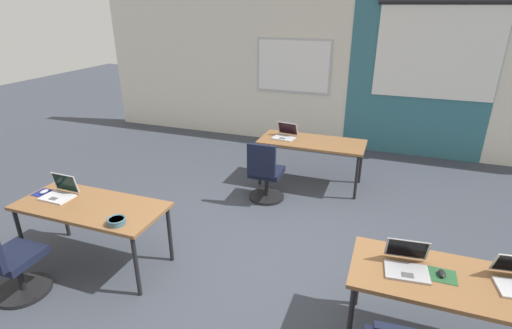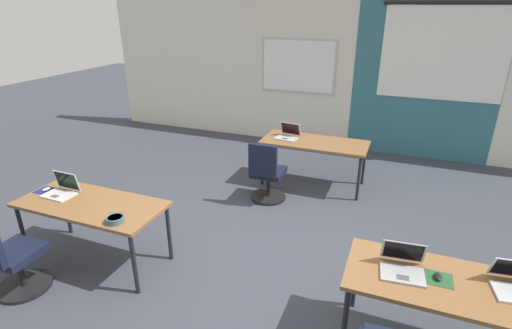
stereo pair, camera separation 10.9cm
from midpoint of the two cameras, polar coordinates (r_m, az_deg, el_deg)
The scene contains 15 objects.
ground_plane at distance 4.44m, azimuth 1.94°, elevation -14.36°, with size 24.00×24.00×0.00m.
back_wall_assembly at distance 7.73m, azimuth 13.14°, elevation 12.71°, with size 10.00×0.27×2.80m.
desk_near_left at distance 4.48m, azimuth -22.45°, elevation -5.89°, with size 1.60×0.70×0.72m.
desk_near_right at distance 3.46m, azimuth 27.88°, elevation -16.02°, with size 1.60×0.70×0.72m.
desk_far_center at distance 6.02m, azimuth 9.11°, elevation 2.84°, with size 1.60×0.70×0.72m.
laptop_far_left at distance 6.09m, azimuth 5.22°, elevation 4.37°, with size 0.37×0.35×0.22m.
chair_far_left at distance 5.55m, azimuth 2.16°, elevation -1.79°, with size 0.52×0.54×0.92m.
laptop_near_left_end at distance 4.76m, azimuth -26.15°, elevation -3.38°, with size 0.34×0.28×0.23m.
mousepad_near_left_end at distance 4.94m, azimuth -27.92°, elevation -3.43°, with size 0.22×0.19×0.00m.
mouse_near_left_end at distance 4.93m, azimuth -27.96°, elevation -3.23°, with size 0.07×0.11×0.03m.
chair_near_left_end at distance 4.49m, azimuth -31.92°, elevation -11.97°, with size 0.52×0.55×0.92m.
laptop_near_right_inner at distance 3.36m, azimuth 21.70°, elevation -13.75°, with size 0.36×0.34×0.23m.
mousepad_near_right_inner at distance 3.41m, azimuth 26.05°, elevation -14.87°, with size 0.22×0.19×0.00m.
mouse_near_right_inner at distance 3.40m, azimuth 26.11°, elevation -14.61°, with size 0.06×0.10×0.03m.
snack_bowl at distance 3.98m, azimuth -19.31°, elevation -7.58°, with size 0.18×0.18×0.06m.
Camera 2 is at (1.21, -3.33, 2.67)m, focal length 27.14 mm.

